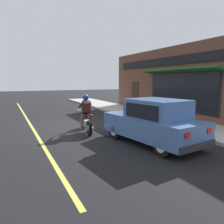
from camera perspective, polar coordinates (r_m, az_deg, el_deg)
The scene contains 7 objects.
ground_plane at distance 10.76m, azimuth -10.24°, elevation -3.67°, with size 80.00×80.00×0.00m, color black.
sidewalk_curb at distance 15.37m, azimuth 4.09°, elevation 0.25°, with size 2.60×22.00×0.14m, color #ADAAA3.
lane_stripe at distance 13.36m, azimuth -21.29°, elevation -1.78°, with size 0.12×19.80×0.01m, color #D1C64C.
storefront_building at distance 14.26m, azimuth 14.19°, elevation 7.63°, with size 1.25×11.99×4.20m.
motorcycle_with_rider at distance 9.37m, azimuth -6.83°, elevation -1.16°, with size 0.64×2.01×1.62m.
car_hatchback at distance 7.69m, azimuth 10.68°, elevation -2.62°, with size 2.12×3.96×1.57m.
traffic_cone at distance 14.86m, azimuth 6.32°, elevation 1.36°, with size 0.36×0.36×0.60m.
Camera 1 is at (-2.86, -10.14, 2.19)m, focal length 35.00 mm.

